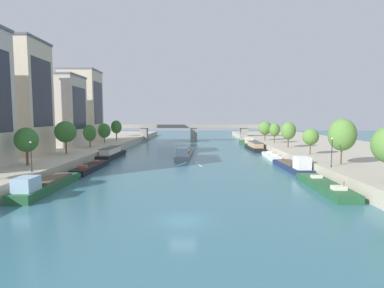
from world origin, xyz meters
TOP-DOWN VIEW (x-y plane):
  - ground_plane at (0.00, 0.00)m, footprint 400.00×400.00m
  - quay_left at (-39.37, 55.00)m, footprint 36.00×170.00m
  - quay_right at (39.37, 55.00)m, footprint 36.00×170.00m
  - barge_midriver at (-1.86, 47.62)m, footprint 4.24×20.42m
  - wake_behind_barge at (-0.15, 34.55)m, footprint 5.59×6.02m
  - moored_boat_left_second at (-19.10, 11.09)m, footprint 3.02×15.39m
  - moored_boat_left_end at (-18.77, 27.30)m, footprint 2.90×14.22m
  - moored_boat_left_downstream at (-19.68, 43.85)m, footprint 3.38×15.76m
  - moored_boat_right_midway at (19.07, 12.75)m, footprint 3.35×15.36m
  - moored_boat_right_near at (19.60, 27.62)m, footprint 3.63×15.17m
  - moored_boat_right_end at (19.71, 44.89)m, footprint 2.83×12.50m
  - moored_boat_right_far at (19.01, 62.12)m, footprint 3.71×16.28m
  - moored_boat_right_downstream at (19.33, 78.50)m, footprint 3.25×16.33m
  - tree_left_third at (-26.67, 20.02)m, footprint 3.68×3.68m
  - tree_left_midway at (-27.16, 35.62)m, footprint 4.51×4.51m
  - tree_left_past_mid at (-26.83, 49.13)m, footprint 3.35×3.35m
  - tree_left_end_of_row at (-27.15, 62.23)m, footprint 3.84×3.84m
  - tree_left_nearest at (-26.80, 74.69)m, footprint 3.66×3.66m
  - tree_right_far at (25.66, 21.93)m, footprint 4.46×4.46m
  - tree_right_nearest at (25.61, 35.41)m, footprint 3.35×3.35m
  - tree_right_by_lamp at (25.44, 50.24)m, footprint 3.79×3.79m
  - tree_right_end_of_row at (25.40, 63.93)m, footprint 3.22×3.22m
  - tree_right_midway at (25.07, 75.25)m, footprint 4.52×4.52m
  - lamppost_left_bank at (-22.76, 14.35)m, footprint 0.28×0.28m
  - lamppost_right_bank at (22.73, 19.00)m, footprint 0.28×0.28m
  - building_left_far_end at (-37.10, 34.90)m, footprint 11.72×10.25m
  - building_left_corner at (-37.10, 52.72)m, footprint 13.22×11.29m
  - building_left_tall at (-37.10, 70.32)m, footprint 11.62×10.61m
  - bridge_far at (0.00, 98.39)m, footprint 66.74×4.40m

SIDE VIEW (x-z plane):
  - ground_plane at x=0.00m, z-range 0.00..0.00m
  - wake_behind_barge at x=-0.15m, z-range 0.00..0.03m
  - moored_boat_right_end at x=19.71m, z-range -0.52..1.56m
  - moored_boat_right_midway at x=19.07m, z-range -0.53..1.60m
  - moored_boat_left_end at x=-18.77m, z-range -0.52..1.64m
  - barge_midriver at x=-1.86m, z-range -0.58..2.24m
  - moored_boat_left_second at x=-19.10m, z-range -0.55..2.31m
  - moored_boat_right_near at x=19.60m, z-range -0.68..2.49m
  - moored_boat_right_downstream at x=19.33m, z-range -0.64..2.50m
  - quay_left at x=-39.37m, z-range 0.00..2.09m
  - quay_right at x=39.37m, z-range 0.00..2.09m
  - moored_boat_right_far at x=19.01m, z-range -0.22..2.42m
  - moored_boat_left_downstream at x=-19.68m, z-range -0.22..2.52m
  - lamppost_left_bank at x=-22.76m, z-range 2.31..6.74m
  - bridge_far at x=0.00m, z-range 1.03..8.04m
  - lamppost_right_bank at x=22.73m, z-range 2.31..7.01m
  - tree_right_nearest at x=25.61m, z-range 3.10..8.62m
  - tree_left_past_mid at x=-26.83m, z-range 2.92..8.92m
  - tree_left_end_of_row at x=-27.15m, z-range 2.88..8.97m
  - tree_right_end_of_row at x=25.40m, z-range 3.10..9.25m
  - tree_right_midway at x=25.07m, z-range 3.02..9.55m
  - tree_left_third at x=-26.67m, z-range 3.17..9.42m
  - tree_right_by_lamp at x=25.44m, z-range 3.11..9.81m
  - tree_left_nearest at x=-26.80m, z-range 3.21..10.09m
  - tree_left_midway at x=-27.16m, z-range 3.31..10.40m
  - tree_right_far at x=25.66m, z-range 3.24..10.91m
  - building_left_corner at x=-37.10m, z-range 2.10..21.46m
  - building_left_tall at x=-37.10m, z-range 2.10..25.54m
  - building_left_far_end at x=-37.10m, z-range 2.10..26.31m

